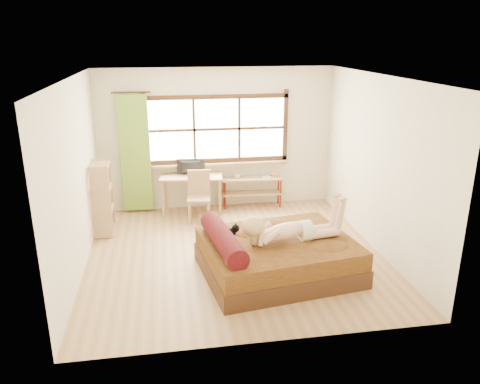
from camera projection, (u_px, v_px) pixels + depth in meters
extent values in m
plane|color=#9E754C|center=(235.00, 254.00, 7.32)|extent=(4.50, 4.50, 0.00)
plane|color=white|center=(234.00, 77.00, 6.46)|extent=(4.50, 4.50, 0.00)
plane|color=silver|center=(217.00, 139.00, 9.00)|extent=(4.50, 0.00, 4.50)
plane|color=silver|center=(268.00, 231.00, 4.79)|extent=(4.50, 0.00, 4.50)
plane|color=silver|center=(76.00, 178.00, 6.55)|extent=(0.00, 4.50, 4.50)
plane|color=silver|center=(378.00, 164.00, 7.24)|extent=(0.00, 4.50, 4.50)
cube|color=#FFEDBF|center=(217.00, 129.00, 8.93)|extent=(2.60, 0.01, 1.30)
cube|color=#A57B59|center=(218.00, 164.00, 9.07)|extent=(2.80, 0.16, 0.04)
cube|color=#558323|center=(135.00, 154.00, 8.71)|extent=(0.55, 0.10, 2.20)
cube|color=#331C0F|center=(278.00, 264.00, 6.70)|extent=(2.30, 1.95, 0.26)
cube|color=#3E220E|center=(278.00, 248.00, 6.62)|extent=(2.25, 1.91, 0.26)
cylinder|color=black|center=(223.00, 239.00, 6.31)|extent=(0.50, 1.44, 0.29)
cube|color=#A57B59|center=(191.00, 177.00, 8.84)|extent=(1.22, 0.66, 0.04)
cube|color=#A57B59|center=(163.00, 199.00, 8.73)|extent=(0.05, 0.05, 0.70)
cube|color=#A57B59|center=(220.00, 198.00, 8.77)|extent=(0.05, 0.05, 0.70)
cube|color=#A57B59|center=(165.00, 192.00, 9.13)|extent=(0.05, 0.05, 0.70)
cube|color=#A57B59|center=(220.00, 191.00, 9.18)|extent=(0.05, 0.05, 0.70)
imported|color=black|center=(191.00, 167.00, 8.83)|extent=(0.54, 0.13, 0.31)
cube|color=#A57B59|center=(199.00, 198.00, 8.52)|extent=(0.45, 0.45, 0.04)
cube|color=#A57B59|center=(199.00, 182.00, 8.62)|extent=(0.41, 0.09, 0.47)
cube|color=#A57B59|center=(189.00, 213.00, 8.42)|extent=(0.04, 0.04, 0.41)
cube|color=#A57B59|center=(209.00, 213.00, 8.44)|extent=(0.04, 0.04, 0.41)
cube|color=#A57B59|center=(190.00, 207.00, 8.75)|extent=(0.04, 0.04, 0.41)
cube|color=#A57B59|center=(209.00, 206.00, 8.77)|extent=(0.04, 0.04, 0.41)
cube|color=#A57B59|center=(252.00, 179.00, 9.18)|extent=(1.21, 0.37, 0.04)
cube|color=#A57B59|center=(252.00, 193.00, 9.27)|extent=(1.21, 0.37, 0.03)
cylinder|color=maroon|center=(225.00, 195.00, 9.10)|extent=(0.04, 0.04, 0.60)
cylinder|color=maroon|center=(281.00, 193.00, 9.21)|extent=(0.04, 0.04, 0.60)
cylinder|color=maroon|center=(224.00, 191.00, 9.32)|extent=(0.04, 0.04, 0.60)
cylinder|color=maroon|center=(278.00, 189.00, 9.43)|extent=(0.04, 0.04, 0.60)
cube|color=gold|center=(275.00, 175.00, 9.20)|extent=(0.11, 0.11, 0.08)
imported|color=gray|center=(237.00, 176.00, 9.11)|extent=(0.12, 0.12, 0.09)
imported|color=gray|center=(262.00, 177.00, 9.20)|extent=(0.18, 0.23, 0.02)
cube|color=#A57B59|center=(106.00, 230.00, 8.10)|extent=(0.31, 0.51, 0.03)
cube|color=#A57B59|center=(104.00, 209.00, 7.98)|extent=(0.31, 0.51, 0.03)
cube|color=#A57B59|center=(102.00, 187.00, 7.85)|extent=(0.31, 0.51, 0.03)
cube|color=#A57B59|center=(100.00, 165.00, 7.73)|extent=(0.31, 0.51, 0.03)
cube|color=#A57B59|center=(101.00, 203.00, 7.68)|extent=(0.31, 0.03, 1.24)
cube|color=#A57B59|center=(104.00, 193.00, 8.15)|extent=(0.31, 0.03, 1.24)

